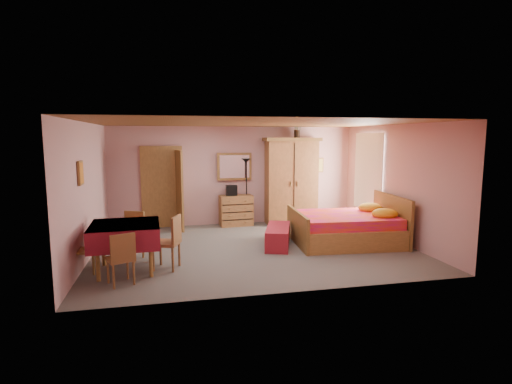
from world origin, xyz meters
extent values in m
plane|color=#605A55|center=(0.00, 0.00, 0.00)|extent=(6.50, 6.50, 0.00)
plane|color=brown|center=(0.00, 0.00, 2.60)|extent=(6.50, 6.50, 0.00)
cube|color=tan|center=(0.00, 2.50, 1.30)|extent=(6.50, 0.10, 2.60)
cube|color=tan|center=(0.00, -2.50, 1.30)|extent=(6.50, 0.10, 2.60)
cube|color=tan|center=(-3.25, 0.00, 1.30)|extent=(0.10, 5.00, 2.60)
cube|color=tan|center=(3.25, 0.00, 1.30)|extent=(0.10, 5.00, 2.60)
cube|color=#9E6B35|center=(-1.90, 2.47, 1.02)|extent=(1.06, 0.12, 2.15)
cube|color=white|center=(3.21, 1.20, 1.45)|extent=(0.08, 1.40, 1.95)
cube|color=orange|center=(-3.22, -0.60, 1.70)|extent=(0.04, 0.32, 0.42)
cube|color=#D8BF59|center=(2.35, 2.47, 1.55)|extent=(0.30, 0.04, 0.40)
cube|color=brown|center=(-0.02, 2.23, 0.40)|extent=(0.88, 0.48, 0.81)
cube|color=silver|center=(-0.02, 2.44, 1.55)|extent=(0.92, 0.07, 0.73)
cube|color=black|center=(-0.13, 2.25, 0.94)|extent=(0.29, 0.22, 0.27)
cube|color=black|center=(0.29, 2.36, 0.88)|extent=(0.26, 0.26, 1.76)
cube|color=#9A6134|center=(1.48, 2.20, 1.15)|extent=(1.50, 0.81, 2.31)
cube|color=yellow|center=(1.66, 2.30, 2.59)|extent=(0.23, 0.23, 0.56)
cube|color=#D9156F|center=(2.05, 0.00, 0.52)|extent=(2.39, 1.95, 1.05)
cube|color=maroon|center=(0.53, 0.05, 0.21)|extent=(0.85, 1.35, 0.42)
cube|color=maroon|center=(-2.49, -0.95, 0.42)|extent=(1.20, 1.20, 0.84)
cube|color=#935E32|center=(-2.51, -1.59, 0.42)|extent=(0.50, 0.50, 0.85)
cube|color=#A06A36|center=(-2.47, -0.29, 0.45)|extent=(0.55, 0.55, 0.91)
cube|color=#A87A39|center=(-3.18, -0.93, 0.41)|extent=(0.43, 0.43, 0.83)
cube|color=brown|center=(-1.80, -0.97, 0.48)|extent=(0.55, 0.55, 0.95)
camera|label=1|loc=(-1.71, -8.00, 2.31)|focal=28.00mm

